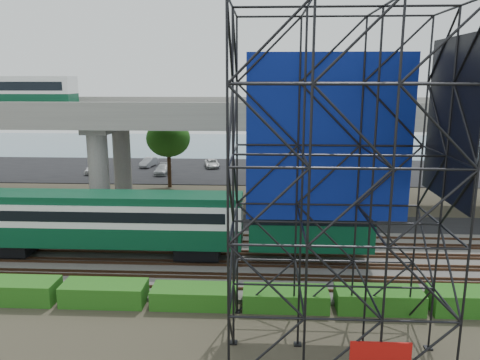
{
  "coord_description": "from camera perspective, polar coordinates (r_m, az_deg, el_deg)",
  "views": [
    {
      "loc": [
        4.73,
        -27.82,
        12.19
      ],
      "look_at": [
        3.0,
        6.0,
        4.82
      ],
      "focal_mm": 35.0,
      "sensor_mm": 36.0,
      "label": 1
    }
  ],
  "objects": [
    {
      "name": "rail_tracks",
      "position": [
        32.46,
        -5.73,
        -9.32
      ],
      "size": [
        90.0,
        9.52,
        0.16
      ],
      "color": "#472D1E",
      "rests_on": "ballast_bed"
    },
    {
      "name": "trees",
      "position": [
        45.46,
        -9.05,
        3.75
      ],
      "size": [
        40.94,
        16.94,
        7.69
      ],
      "color": "#382314",
      "rests_on": "ground"
    },
    {
      "name": "ground",
      "position": [
        30.74,
        -6.28,
        -11.17
      ],
      "size": [
        140.0,
        140.0,
        0.0
      ],
      "primitive_type": "plane",
      "color": "#474233",
      "rests_on": "ground"
    },
    {
      "name": "harbor_water",
      "position": [
        84.83,
        -0.3,
        4.03
      ],
      "size": [
        140.0,
        40.0,
        0.03
      ],
      "primitive_type": "cube",
      "color": "slate",
      "rests_on": "ground"
    },
    {
      "name": "service_road",
      "position": [
        40.48,
        -3.93,
        -5.22
      ],
      "size": [
        90.0,
        5.0,
        0.08
      ],
      "primitive_type": "cube",
      "color": "black",
      "rests_on": "ground"
    },
    {
      "name": "parking_lot",
      "position": [
        63.18,
        -1.42,
        1.19
      ],
      "size": [
        90.0,
        18.0,
        0.08
      ],
      "primitive_type": "cube",
      "color": "black",
      "rests_on": "ground"
    },
    {
      "name": "hedge_strip",
      "position": [
        26.5,
        -5.61,
        -13.82
      ],
      "size": [
        34.6,
        1.8,
        1.2
      ],
      "color": "#1A5814",
      "rests_on": "ground"
    },
    {
      "name": "ballast_bed",
      "position": [
        32.52,
        -5.72,
        -9.61
      ],
      "size": [
        90.0,
        12.0,
        0.2
      ],
      "primitive_type": "cube",
      "color": "slate",
      "rests_on": "ground"
    },
    {
      "name": "parked_cars",
      "position": [
        62.58,
        -0.67,
        1.67
      ],
      "size": [
        36.04,
        9.21,
        1.26
      ],
      "color": "white",
      "rests_on": "parking_lot"
    },
    {
      "name": "commuter_train",
      "position": [
        32.45,
        -12.92,
        -4.72
      ],
      "size": [
        29.3,
        3.06,
        4.3
      ],
      "color": "black",
      "rests_on": "rail_tracks"
    },
    {
      "name": "overpass",
      "position": [
        44.43,
        -5.06,
        7.09
      ],
      "size": [
        80.0,
        12.0,
        12.4
      ],
      "color": "#9E9B93",
      "rests_on": "ground"
    },
    {
      "name": "scaffold_tower",
      "position": [
        20.64,
        11.76,
        -1.2
      ],
      "size": [
        9.36,
        6.36,
        15.0
      ],
      "color": "black",
      "rests_on": "ground"
    }
  ]
}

